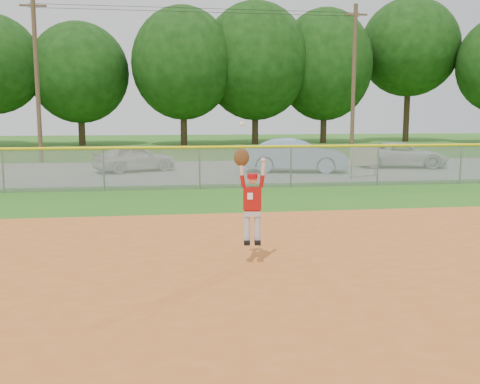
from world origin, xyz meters
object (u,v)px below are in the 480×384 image
Objects in this scene: car_blue at (296,155)px; sponsor_sign at (364,156)px; ballplayer at (251,197)px; car_white_a at (134,158)px; car_white_b at (402,155)px.

car_blue reaches higher than sponsor_sign.
car_blue is 2.15× the size of ballplayer.
car_white_a is at bearing 100.03° from ballplayer.
car_blue is at bearing 72.86° from ballplayer.
ballplayer is at bearing 165.47° from car_white_a.
car_blue is 3.17× the size of sponsor_sign.
car_white_b is (5.77, 1.41, -0.15)m from car_blue.
car_blue is 1.04× the size of car_white_b.
car_white_a is at bearing 158.52° from sponsor_sign.
ballplayer reaches higher than car_blue.
ballplayer is (2.81, -15.88, 0.57)m from car_white_a.
ballplayer is at bearing -119.23° from sponsor_sign.
sponsor_sign is at bearing -124.43° from car_blue.
car_white_a is 0.84× the size of car_white_b.
car_white_b is at bearing -62.76° from car_blue.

